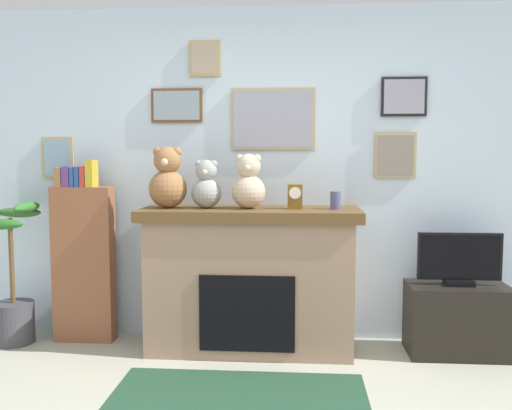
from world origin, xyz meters
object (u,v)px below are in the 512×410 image
object	(u,v)px
teddy_bear_grey	(168,180)
bookshelf	(84,259)
television	(459,260)
mantel_clock	(295,196)
teddy_bear_brown	(206,186)
tv_stand	(457,320)
teddy_bear_cream	(248,184)
fireplace	(250,278)
candle_jar	(335,200)
potted_plant	(12,292)

from	to	relation	value
teddy_bear_grey	bookshelf	bearing A→B (deg)	171.25
bookshelf	television	distance (m)	2.84
bookshelf	teddy_bear_grey	world-z (taller)	teddy_bear_grey
mantel_clock	teddy_bear_brown	bearing A→B (deg)	179.94
bookshelf	teddy_bear_brown	bearing A→B (deg)	-6.22
tv_stand	teddy_bear_cream	size ratio (longest dim) A/B	1.78
tv_stand	television	xyz separation A→B (m)	(0.00, -0.00, 0.44)
teddy_bear_cream	bookshelf	bearing A→B (deg)	175.26
tv_stand	fireplace	bearing A→B (deg)	179.62
bookshelf	teddy_bear_cream	size ratio (longest dim) A/B	3.53
candle_jar	teddy_bear_grey	size ratio (longest dim) A/B	0.29
tv_stand	mantel_clock	size ratio (longest dim) A/B	3.98
fireplace	teddy_bear_brown	size ratio (longest dim) A/B	4.50
mantel_clock	candle_jar	bearing A→B (deg)	0.23
teddy_bear_brown	fireplace	bearing A→B (deg)	3.20
teddy_bear_grey	television	bearing A→B (deg)	0.18
television	candle_jar	xyz separation A→B (m)	(-0.90, -0.01, 0.43)
tv_stand	teddy_bear_grey	size ratio (longest dim) A/B	1.57
fireplace	teddy_bear_brown	bearing A→B (deg)	-176.80
tv_stand	teddy_bear_cream	distance (m)	1.83
potted_plant	teddy_bear_grey	world-z (taller)	teddy_bear_grey
fireplace	teddy_bear_grey	xyz separation A→B (m)	(-0.61, -0.02, 0.73)
fireplace	tv_stand	bearing A→B (deg)	-0.38
teddy_bear_cream	teddy_bear_grey	bearing A→B (deg)	-179.99
potted_plant	teddy_bear_grey	size ratio (longest dim) A/B	2.42
candle_jar	teddy_bear_cream	xyz separation A→B (m)	(-0.64, -0.00, 0.12)
television	teddy_bear_cream	distance (m)	1.63
potted_plant	candle_jar	bearing A→B (deg)	0.04
candle_jar	teddy_bear_cream	bearing A→B (deg)	-179.95
teddy_bear_grey	teddy_bear_brown	bearing A→B (deg)	0.02
potted_plant	television	world-z (taller)	potted_plant
bookshelf	potted_plant	size ratio (longest dim) A/B	1.29
television	teddy_bear_cream	xyz separation A→B (m)	(-1.53, -0.01, 0.55)
mantel_clock	teddy_bear_grey	bearing A→B (deg)	179.96
mantel_clock	teddy_bear_cream	bearing A→B (deg)	179.89
bookshelf	teddy_bear_cream	bearing A→B (deg)	-4.74
television	mantel_clock	size ratio (longest dim) A/B	3.32
television	fireplace	bearing A→B (deg)	179.57
teddy_bear_brown	teddy_bear_cream	xyz separation A→B (m)	(0.31, -0.00, 0.02)
television	teddy_bear_grey	bearing A→B (deg)	-179.82
potted_plant	tv_stand	distance (m)	3.37
potted_plant	teddy_bear_cream	bearing A→B (deg)	0.03
bookshelf	teddy_bear_brown	xyz separation A→B (m)	(0.99, -0.11, 0.58)
fireplace	teddy_bear_grey	size ratio (longest dim) A/B	3.54
mantel_clock	teddy_bear_brown	world-z (taller)	teddy_bear_brown
teddy_bear_brown	bookshelf	bearing A→B (deg)	173.78
bookshelf	mantel_clock	distance (m)	1.73
teddy_bear_cream	mantel_clock	bearing A→B (deg)	-0.11
mantel_clock	tv_stand	bearing A→B (deg)	0.42
fireplace	bookshelf	bearing A→B (deg)	176.10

